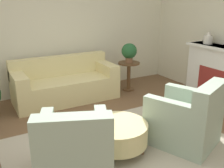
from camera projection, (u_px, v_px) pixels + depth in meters
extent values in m
plane|color=brown|center=(122.00, 147.00, 3.69)|extent=(16.00, 16.00, 0.00)
cube|color=beige|center=(55.00, 28.00, 5.53)|extent=(9.39, 0.12, 2.80)
cube|color=#B2A893|center=(122.00, 146.00, 3.68)|extent=(3.09, 2.07, 0.01)
cube|color=beige|center=(66.00, 89.00, 5.31)|extent=(2.04, 0.85, 0.46)
cube|color=beige|center=(60.00, 65.00, 5.45)|extent=(2.04, 0.20, 0.40)
cube|color=beige|center=(18.00, 80.00, 4.77)|extent=(0.24, 0.81, 0.22)
cube|color=beige|center=(106.00, 68.00, 5.61)|extent=(0.24, 0.81, 0.22)
cube|color=brown|center=(74.00, 105.00, 5.04)|extent=(1.84, 0.05, 0.06)
cube|color=#9EB29E|center=(75.00, 161.00, 2.97)|extent=(1.05, 1.10, 0.45)
cube|color=#9EB29E|center=(73.00, 139.00, 2.51)|extent=(0.79, 0.48, 0.49)
cube|color=#9EB29E|center=(103.00, 130.00, 2.91)|extent=(0.45, 0.82, 0.27)
cube|color=#9EB29E|center=(45.00, 133.00, 2.84)|extent=(0.45, 0.82, 0.27)
cube|color=brown|center=(76.00, 155.00, 3.41)|extent=(0.66, 0.31, 0.06)
cube|color=#9EB29E|center=(182.00, 128.00, 3.73)|extent=(1.05, 1.10, 0.45)
cube|color=#9EB29E|center=(210.00, 103.00, 3.39)|extent=(0.79, 0.48, 0.49)
cube|color=#9EB29E|center=(192.00, 98.00, 3.87)|extent=(0.45, 0.82, 0.27)
cube|color=#9EB29E|center=(173.00, 111.00, 3.39)|extent=(0.45, 0.82, 0.27)
cube|color=brown|center=(156.00, 131.00, 4.03)|extent=(0.66, 0.31, 0.06)
cylinder|color=beige|center=(117.00, 133.00, 3.51)|extent=(0.83, 0.83, 0.28)
cylinder|color=brown|center=(110.00, 161.00, 3.25)|extent=(0.05, 0.05, 0.12)
cylinder|color=brown|center=(142.00, 150.00, 3.48)|extent=(0.05, 0.05, 0.12)
cylinder|color=brown|center=(92.00, 142.00, 3.66)|extent=(0.05, 0.05, 0.12)
cylinder|color=brown|center=(123.00, 134.00, 3.90)|extent=(0.05, 0.05, 0.12)
cylinder|color=brown|center=(129.00, 63.00, 5.79)|extent=(0.48, 0.48, 0.03)
cylinder|color=brown|center=(129.00, 77.00, 5.89)|extent=(0.08, 0.08, 0.61)
cylinder|color=brown|center=(128.00, 89.00, 5.98)|extent=(0.26, 0.26, 0.03)
cube|color=white|center=(221.00, 75.00, 5.17)|extent=(0.36, 1.47, 1.11)
cube|color=maroon|center=(214.00, 84.00, 5.14)|extent=(0.02, 0.81, 0.61)
cube|color=white|center=(224.00, 48.00, 5.00)|extent=(0.44, 1.57, 0.05)
cylinder|color=silver|center=(208.00, 40.00, 5.30)|extent=(0.19, 0.19, 0.17)
cylinder|color=silver|center=(209.00, 34.00, 5.26)|extent=(0.08, 0.08, 0.06)
cylinder|color=brown|center=(129.00, 60.00, 5.77)|extent=(0.16, 0.16, 0.11)
sphere|color=#23562D|center=(129.00, 51.00, 5.71)|extent=(0.34, 0.34, 0.34)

